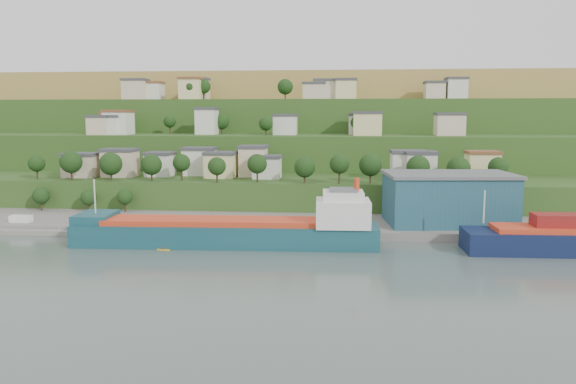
# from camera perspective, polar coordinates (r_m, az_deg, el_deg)

# --- Properties ---
(ground) EXTENTS (500.00, 500.00, 0.00)m
(ground) POSITION_cam_1_polar(r_m,az_deg,el_deg) (119.71, -6.44, -6.26)
(ground) COLOR #4B5B54
(ground) RESTS_ON ground
(quay) EXTENTS (220.00, 26.00, 4.00)m
(quay) POSITION_cam_1_polar(r_m,az_deg,el_deg) (144.55, 3.68, -3.77)
(quay) COLOR slate
(quay) RESTS_ON ground
(pebble_beach) EXTENTS (40.00, 18.00, 2.40)m
(pebble_beach) POSITION_cam_1_polar(r_m,az_deg,el_deg) (159.76, -24.44, -3.35)
(pebble_beach) COLOR slate
(pebble_beach) RESTS_ON ground
(hillside) EXTENTS (360.00, 210.71, 96.00)m
(hillside) POSITION_cam_1_polar(r_m,az_deg,el_deg) (284.71, 0.59, 2.02)
(hillside) COLOR #284719
(hillside) RESTS_ON ground
(cargo_ship_near) EXTENTS (68.35, 13.31, 17.48)m
(cargo_ship_near) POSITION_cam_1_polar(r_m,az_deg,el_deg) (126.51, -5.39, -4.18)
(cargo_ship_near) COLOR #123C47
(cargo_ship_near) RESTS_ON ground
(warehouse) EXTENTS (32.75, 22.01, 12.80)m
(warehouse) POSITION_cam_1_polar(r_m,az_deg,el_deg) (145.56, 15.96, -0.61)
(warehouse) COLOR #1D5259
(warehouse) RESTS_ON quay
(caravan) EXTENTS (5.43, 2.38, 2.51)m
(caravan) POSITION_cam_1_polar(r_m,az_deg,el_deg) (158.23, -25.49, -2.61)
(caravan) COLOR white
(caravan) RESTS_ON pebble_beach
(dinghy) EXTENTS (3.82, 2.47, 0.72)m
(dinghy) POSITION_cam_1_polar(r_m,az_deg,el_deg) (149.96, -22.46, -3.33)
(dinghy) COLOR silver
(dinghy) RESTS_ON pebble_beach
(kayak_orange) EXTENTS (3.06, 0.67, 0.76)m
(kayak_orange) POSITION_cam_1_polar(r_m,az_deg,el_deg) (125.45, -11.69, -5.61)
(kayak_orange) COLOR orange
(kayak_orange) RESTS_ON ground
(kayak_yellow) EXTENTS (2.95, 1.03, 0.73)m
(kayak_yellow) POSITION_cam_1_polar(r_m,az_deg,el_deg) (125.01, -12.54, -5.69)
(kayak_yellow) COLOR yellow
(kayak_yellow) RESTS_ON ground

